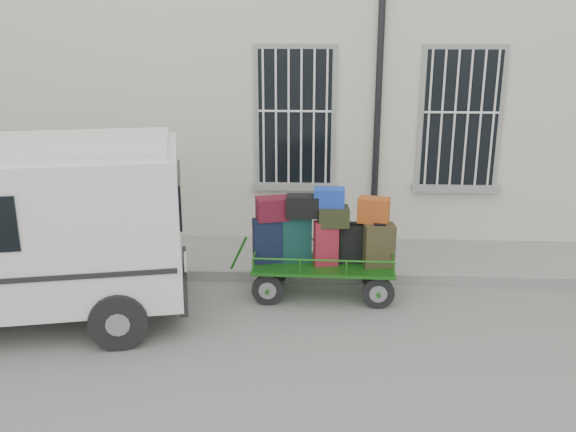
# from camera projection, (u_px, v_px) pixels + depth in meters

# --- Properties ---
(ground) EXTENTS (80.00, 80.00, 0.00)m
(ground) POSITION_uv_depth(u_px,v_px,m) (315.00, 324.00, 8.40)
(ground) COLOR slate
(ground) RESTS_ON ground
(building) EXTENTS (24.00, 5.15, 6.00)m
(building) POSITION_uv_depth(u_px,v_px,m) (321.00, 60.00, 12.73)
(building) COLOR beige
(building) RESTS_ON ground
(sidewalk) EXTENTS (24.00, 1.70, 0.15)m
(sidewalk) POSITION_uv_depth(u_px,v_px,m) (317.00, 258.00, 10.47)
(sidewalk) COLOR slate
(sidewalk) RESTS_ON ground
(luggage_cart) EXTENTS (2.34, 0.94, 1.60)m
(luggage_cart) POSITION_uv_depth(u_px,v_px,m) (321.00, 240.00, 8.99)
(luggage_cart) COLOR black
(luggage_cart) RESTS_ON ground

